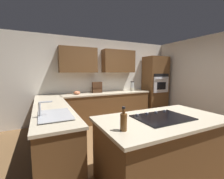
% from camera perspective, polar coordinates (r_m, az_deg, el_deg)
% --- Properties ---
extents(ground_plane, '(14.00, 14.00, 0.00)m').
position_cam_1_polar(ground_plane, '(3.62, 11.37, -18.75)').
color(ground_plane, brown).
extents(wall_back, '(6.00, 0.44, 2.60)m').
position_cam_1_polar(wall_back, '(5.02, -3.14, 5.60)').
color(wall_back, white).
rests_on(wall_back, ground).
extents(wall_left, '(0.10, 4.00, 2.60)m').
position_cam_1_polar(wall_left, '(5.31, 31.26, 3.04)').
color(wall_left, white).
rests_on(wall_left, ground).
extents(lower_cabinets_back, '(2.80, 0.60, 0.86)m').
position_cam_1_polar(lower_cabinets_back, '(4.84, -1.90, -6.67)').
color(lower_cabinets_back, brown).
rests_on(lower_cabinets_back, ground).
extents(countertop_back, '(2.84, 0.64, 0.04)m').
position_cam_1_polar(countertop_back, '(4.76, -1.93, -1.39)').
color(countertop_back, beige).
rests_on(countertop_back, lower_cabinets_back).
extents(lower_cabinets_side, '(0.60, 2.90, 0.86)m').
position_cam_1_polar(lower_cabinets_side, '(3.34, -21.70, -13.35)').
color(lower_cabinets_side, brown).
rests_on(lower_cabinets_side, ground).
extents(countertop_side, '(0.64, 2.94, 0.04)m').
position_cam_1_polar(countertop_side, '(3.22, -22.04, -5.79)').
color(countertop_side, beige).
rests_on(countertop_side, lower_cabinets_side).
extents(island_base, '(1.76, 0.94, 0.86)m').
position_cam_1_polar(island_base, '(2.46, 18.11, -20.74)').
color(island_base, brown).
rests_on(island_base, ground).
extents(island_top, '(1.84, 1.02, 0.04)m').
position_cam_1_polar(island_top, '(2.29, 18.52, -10.65)').
color(island_top, beige).
rests_on(island_top, island_base).
extents(wall_oven, '(0.80, 0.66, 2.09)m').
position_cam_1_polar(wall_oven, '(5.80, 16.01, 1.48)').
color(wall_oven, brown).
rests_on(wall_oven, ground).
extents(sink_unit, '(0.46, 0.70, 0.23)m').
position_cam_1_polar(sink_unit, '(2.41, -20.98, -8.90)').
color(sink_unit, '#515456').
rests_on(sink_unit, countertop_side).
extents(cooktop, '(0.76, 0.56, 0.03)m').
position_cam_1_polar(cooktop, '(2.28, 18.45, -9.96)').
color(cooktop, black).
rests_on(cooktop, island_top).
extents(blender, '(0.15, 0.15, 0.33)m').
position_cam_1_polar(blender, '(5.20, 7.66, 1.02)').
color(blender, beige).
rests_on(blender, countertop_back).
extents(mixing_bowl, '(0.19, 0.19, 0.10)m').
position_cam_1_polar(mixing_bowl, '(4.46, -13.20, -1.18)').
color(mixing_bowl, '#CC724C').
rests_on(mixing_bowl, countertop_back).
extents(spice_rack, '(0.31, 0.11, 0.34)m').
position_cam_1_polar(spice_rack, '(4.70, -5.67, 0.80)').
color(spice_rack, '#472B19').
rests_on(spice_rack, countertop_back).
extents(oil_bottle, '(0.08, 0.08, 0.27)m').
position_cam_1_polar(oil_bottle, '(1.69, 4.41, -11.95)').
color(oil_bottle, brown).
rests_on(oil_bottle, island_top).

